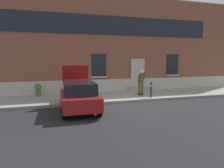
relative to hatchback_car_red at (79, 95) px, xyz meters
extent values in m
plane|color=#232326|center=(3.03, 0.15, -0.80)|extent=(80.00, 80.00, 0.00)
cube|color=#99968E|center=(3.03, 2.95, -0.72)|extent=(24.00, 3.60, 0.15)
cube|color=gray|center=(3.03, 1.09, -0.72)|extent=(24.00, 0.12, 0.15)
cube|color=brown|center=(3.03, 5.45, 2.95)|extent=(24.00, 1.40, 7.50)
cube|color=#BCB7A8|center=(3.03, 4.73, -0.25)|extent=(24.00, 0.08, 1.10)
cube|color=#1E472D|center=(5.34, 4.72, 0.72)|extent=(1.00, 0.08, 2.10)
cube|color=#BCB7A8|center=(5.34, 4.70, 0.77)|extent=(1.16, 0.06, 2.24)
cube|color=black|center=(2.14, 4.72, 1.40)|extent=(1.10, 0.06, 1.70)
cube|color=#BCB7A8|center=(2.14, 4.69, 0.50)|extent=(1.30, 0.12, 0.10)
cube|color=black|center=(8.54, 4.72, 1.40)|extent=(1.10, 0.06, 1.70)
cube|color=#BCB7A8|center=(8.54, 4.69, 0.50)|extent=(1.30, 0.12, 0.10)
cube|color=black|center=(3.03, 4.72, 4.40)|extent=(16.80, 0.06, 1.40)
cube|color=#9E998E|center=(5.34, 4.27, -0.57)|extent=(1.75, 0.32, 0.16)
cube|color=#9E998E|center=(5.34, 4.59, -0.49)|extent=(1.75, 0.32, 0.32)
cube|color=maroon|center=(0.00, 0.02, -0.18)|extent=(1.82, 4.03, 0.64)
cube|color=black|center=(0.00, -0.13, 0.42)|extent=(1.58, 2.43, 0.56)
cube|color=black|center=(0.04, 2.03, -0.40)|extent=(1.66, 0.13, 0.20)
cube|color=yellow|center=(0.04, 2.03, -0.22)|extent=(0.52, 0.03, 0.12)
cube|color=#B21414|center=(-0.72, 2.04, 0.04)|extent=(0.16, 0.04, 0.18)
cube|color=#B21414|center=(0.79, 2.01, 0.04)|extent=(0.16, 0.04, 0.18)
cube|color=maroon|center=(0.02, 1.47, 1.10)|extent=(1.49, 0.39, 0.87)
cylinder|color=black|center=(-0.82, -1.37, -0.50)|extent=(0.21, 0.60, 0.60)
cylinder|color=black|center=(0.77, -1.40, -0.50)|extent=(0.21, 0.60, 0.60)
cylinder|color=black|center=(-0.77, 1.43, -0.50)|extent=(0.21, 0.60, 0.60)
cylinder|color=black|center=(0.82, 1.40, -0.50)|extent=(0.21, 0.60, 0.60)
cylinder|color=#333338|center=(4.91, 1.50, -0.17)|extent=(0.14, 0.14, 0.95)
sphere|color=#333338|center=(4.91, 1.50, 0.32)|extent=(0.15, 0.15, 0.15)
cylinder|color=silver|center=(4.91, 1.50, 0.12)|extent=(0.15, 0.15, 0.06)
cylinder|color=#514C1E|center=(4.52, 2.48, -0.20)|extent=(0.15, 0.15, 0.82)
cube|color=black|center=(4.52, 2.54, -0.60)|extent=(0.12, 0.28, 0.10)
cylinder|color=#514C1E|center=(4.74, 2.48, -0.20)|extent=(0.15, 0.15, 0.82)
cube|color=black|center=(4.74, 2.54, -0.60)|extent=(0.12, 0.28, 0.10)
cylinder|color=#514C1E|center=(4.63, 2.42, 0.52)|extent=(0.34, 0.45, 0.67)
sphere|color=tan|center=(4.63, 2.33, 0.96)|extent=(0.22, 0.22, 0.22)
sphere|color=silver|center=(4.63, 2.33, 0.99)|extent=(0.21, 0.21, 0.21)
cylinder|color=#514C1E|center=(4.41, 2.37, 0.50)|extent=(0.09, 0.20, 0.57)
cylinder|color=#514C1E|center=(4.83, 2.37, 0.72)|extent=(0.09, 0.41, 0.42)
cube|color=black|center=(4.78, 2.31, 0.94)|extent=(0.07, 0.02, 0.15)
cylinder|color=#606B38|center=(-2.26, 4.12, -0.48)|extent=(0.40, 0.40, 0.34)
cylinder|color=#606B38|center=(-2.26, 4.12, -0.34)|extent=(0.44, 0.44, 0.05)
cylinder|color=#47331E|center=(-2.26, 4.12, -0.19)|extent=(0.04, 0.04, 0.24)
sphere|color=#387F33|center=(-2.26, 4.12, -0.01)|extent=(0.44, 0.44, 0.44)
sphere|color=#387F33|center=(-2.16, 4.07, -0.11)|extent=(0.24, 0.24, 0.24)
cylinder|color=beige|center=(-0.33, 4.26, -0.48)|extent=(0.40, 0.40, 0.34)
cylinder|color=beige|center=(-0.33, 4.26, -0.34)|extent=(0.44, 0.44, 0.05)
cylinder|color=#47331E|center=(-0.33, 4.26, -0.19)|extent=(0.04, 0.04, 0.24)
sphere|color=#286B2D|center=(-0.33, 4.26, -0.01)|extent=(0.44, 0.44, 0.44)
sphere|color=#286B2D|center=(-0.23, 4.21, -0.11)|extent=(0.24, 0.24, 0.24)
camera|label=1|loc=(-1.25, -10.37, 1.86)|focal=32.44mm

